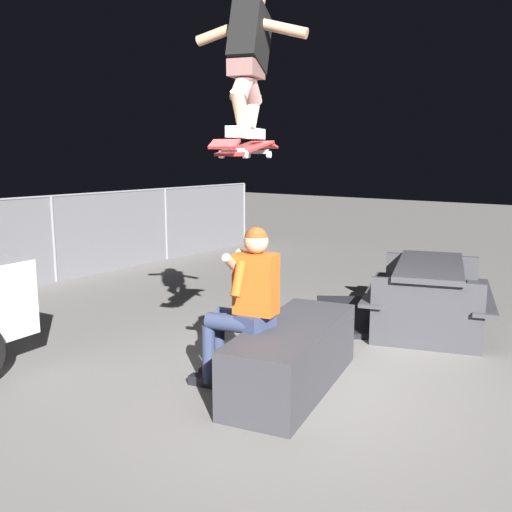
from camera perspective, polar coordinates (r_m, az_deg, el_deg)
The scene contains 7 objects.
ground_plane at distance 4.86m, azimuth 5.61°, elevation -13.45°, with size 40.00×40.00×0.00m, color slate.
ledge_box_main at distance 4.83m, azimuth 3.74°, elevation -10.09°, with size 1.71×0.61×0.55m, color #38383D.
person_sitting_on_ledge at distance 4.65m, azimuth -1.25°, elevation -4.34°, with size 0.59×0.78×1.38m.
skateboard at distance 4.35m, azimuth -0.96°, elevation 10.85°, with size 1.03×0.50×0.14m.
skater_airborne at distance 4.46m, azimuth -0.73°, elevation 19.70°, with size 0.64×0.87×1.12m.
kicker_ramp at distance 6.63m, azimuth 9.54°, elevation -6.54°, with size 1.22×1.15×0.32m.
picnic_table_back at distance 6.64m, azimuth 17.10°, elevation -2.86°, with size 2.03×1.80×0.75m.
Camera 1 is at (-3.84, -2.27, 1.94)m, focal length 39.55 mm.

